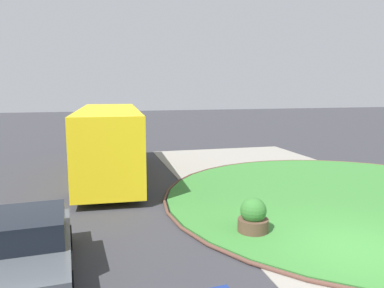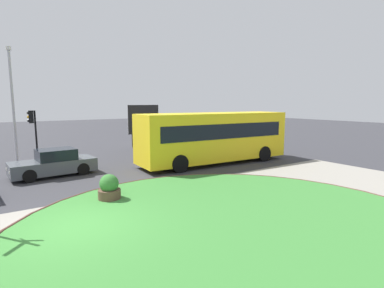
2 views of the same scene
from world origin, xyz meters
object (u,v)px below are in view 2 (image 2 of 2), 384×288
object	(u,v)px
bus_yellow	(214,136)
planter_near_signpost	(109,189)
lamppost_tall	(13,101)
billboard_left	(143,120)
car_near_lane	(54,164)
traffic_light_near	(33,125)

from	to	relation	value
bus_yellow	planter_near_signpost	world-z (taller)	bus_yellow
bus_yellow	lamppost_tall	distance (m)	13.02
billboard_left	planter_near_signpost	bearing A→B (deg)	-128.04
lamppost_tall	car_near_lane	bearing A→B (deg)	-76.62
bus_yellow	planter_near_signpost	bearing A→B (deg)	-152.81
car_near_lane	lamppost_tall	xyz separation A→B (m)	(-1.32, 5.56, 3.28)
bus_yellow	car_near_lane	world-z (taller)	bus_yellow
traffic_light_near	planter_near_signpost	world-z (taller)	traffic_light_near
bus_yellow	traffic_light_near	world-z (taller)	traffic_light_near
planter_near_signpost	bus_yellow	bearing A→B (deg)	24.21
car_near_lane	billboard_left	xyz separation A→B (m)	(8.50, 7.30, 1.66)
car_near_lane	planter_near_signpost	xyz separation A→B (m)	(1.02, -5.66, -0.16)
car_near_lane	bus_yellow	bearing A→B (deg)	162.98
car_near_lane	traffic_light_near	xyz separation A→B (m)	(-0.43, 4.17, 1.80)
bus_yellow	traffic_light_near	xyz separation A→B (m)	(-9.41, 6.25, 0.74)
traffic_light_near	lamppost_tall	size ratio (longest dim) A/B	0.46
car_near_lane	lamppost_tall	size ratio (longest dim) A/B	0.58
traffic_light_near	lamppost_tall	world-z (taller)	lamppost_tall
lamppost_tall	planter_near_signpost	world-z (taller)	lamppost_tall
car_near_lane	traffic_light_near	size ratio (longest dim) A/B	1.27
traffic_light_near	lamppost_tall	bearing A→B (deg)	-55.24
billboard_left	lamppost_tall	bearing A→B (deg)	-178.01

